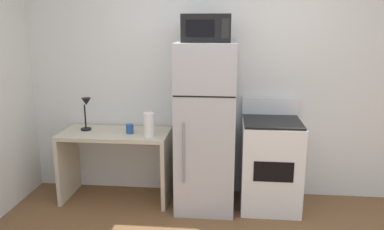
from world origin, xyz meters
name	(u,v)px	position (x,y,z in m)	size (l,w,h in m)	color
wall_back_white	(224,77)	(0.00, 1.70, 1.30)	(5.00, 0.10, 2.60)	silver
desk	(116,152)	(-1.13, 1.36, 0.52)	(1.13, 0.55, 0.75)	beige
desk_lamp	(86,108)	(-1.44, 1.39, 0.99)	(0.14, 0.12, 0.35)	black
paper_towel_roll	(149,125)	(-0.74, 1.24, 0.87)	(0.11, 0.11, 0.24)	white
coffee_mug	(130,129)	(-0.96, 1.32, 0.80)	(0.08, 0.08, 0.10)	#264C99
refrigerator	(206,127)	(-0.17, 1.30, 0.84)	(0.58, 0.68, 1.69)	#B7B7BC
microwave	(207,28)	(-0.17, 1.28, 1.82)	(0.46, 0.35, 0.26)	black
oven_range	(270,163)	(0.49, 1.33, 0.47)	(0.59, 0.61, 1.10)	white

